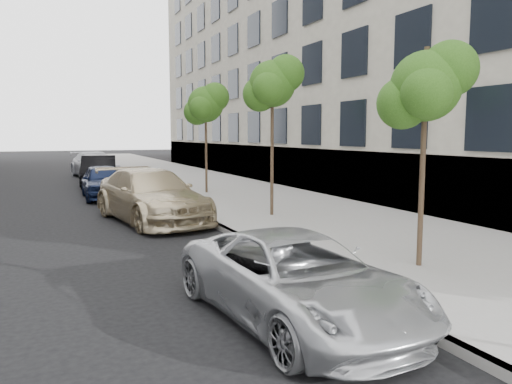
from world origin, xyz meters
TOP-DOWN VIEW (x-y plane):
  - ground at (0.00, 0.00)m, footprint 160.00×160.00m
  - sidewalk at (4.30, 24.00)m, footprint 6.40×72.00m
  - curb at (1.18, 24.00)m, footprint 0.15×72.00m
  - tree_near at (3.23, 1.50)m, footprint 1.64×1.44m
  - tree_mid at (3.23, 8.00)m, footprint 1.73×1.53m
  - tree_far at (3.23, 14.50)m, footprint 1.81×1.61m
  - minivan at (-0.10, 0.24)m, footprint 2.37×4.53m
  - suv at (-0.27, 9.10)m, footprint 3.04×5.66m
  - sedan_blue at (-0.91, 15.31)m, footprint 1.74×4.13m
  - sedan_black at (-0.57, 20.29)m, footprint 2.21×4.85m
  - sedan_rear at (-0.22, 25.90)m, footprint 2.77×5.55m

SIDE VIEW (x-z plane):
  - ground at x=0.00m, z-range 0.00..0.00m
  - sidewalk at x=4.30m, z-range 0.00..0.14m
  - curb at x=1.18m, z-range 0.00..0.14m
  - minivan at x=-0.10m, z-range 0.00..1.22m
  - sedan_blue at x=-0.91m, z-range 0.00..1.39m
  - sedan_black at x=-0.57m, z-range 0.00..1.54m
  - sedan_rear at x=-0.22m, z-range 0.00..1.55m
  - suv at x=-0.27m, z-range 0.00..1.56m
  - tree_near at x=3.23m, z-range 1.40..5.54m
  - tree_far at x=3.23m, z-range 1.55..6.16m
  - tree_mid at x=3.23m, z-range 1.69..6.51m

